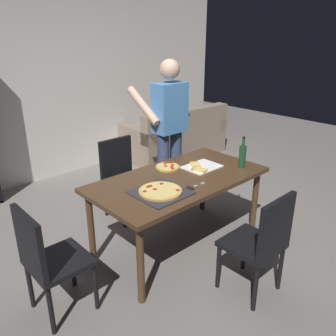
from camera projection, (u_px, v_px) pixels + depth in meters
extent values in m
plane|color=gray|center=(178.00, 245.00, 3.52)|extent=(12.00, 12.00, 0.00)
cube|color=silver|center=(47.00, 79.00, 4.78)|extent=(6.40, 0.10, 2.80)
cube|color=#4C331E|center=(179.00, 179.00, 3.25)|extent=(1.68, 0.88, 0.04)
cylinder|color=#4C331E|center=(141.00, 265.00, 2.66)|extent=(0.06, 0.06, 0.71)
cylinder|color=#4C331E|center=(255.00, 203.00, 3.62)|extent=(0.06, 0.06, 0.71)
cylinder|color=#4C331E|center=(91.00, 228.00, 3.15)|extent=(0.06, 0.06, 0.71)
cylinder|color=#4C331E|center=(203.00, 182.00, 4.11)|extent=(0.06, 0.06, 0.71)
cube|color=black|center=(252.00, 244.00, 2.79)|extent=(0.42, 0.42, 0.04)
cube|color=black|center=(276.00, 227.00, 2.57)|extent=(0.42, 0.04, 0.45)
cylinder|color=black|center=(244.00, 249.00, 3.11)|extent=(0.04, 0.04, 0.41)
cylinder|color=black|center=(218.00, 266.00, 2.88)|extent=(0.04, 0.04, 0.41)
cylinder|color=black|center=(280.00, 268.00, 2.86)|extent=(0.04, 0.04, 0.41)
cylinder|color=black|center=(255.00, 288.00, 2.63)|extent=(0.04, 0.04, 0.41)
cube|color=black|center=(127.00, 182.00, 3.93)|extent=(0.42, 0.42, 0.04)
cube|color=black|center=(116.00, 157.00, 3.97)|extent=(0.42, 0.04, 0.45)
cylinder|color=black|center=(124.00, 210.00, 3.78)|extent=(0.04, 0.04, 0.41)
cylinder|color=black|center=(149.00, 200.00, 4.01)|extent=(0.04, 0.04, 0.41)
cylinder|color=black|center=(106.00, 199.00, 4.02)|extent=(0.04, 0.04, 0.41)
cylinder|color=black|center=(131.00, 190.00, 4.25)|extent=(0.04, 0.04, 0.41)
cube|color=black|center=(59.00, 261.00, 2.58)|extent=(0.42, 0.42, 0.04)
cube|color=black|center=(29.00, 243.00, 2.37)|extent=(0.04, 0.42, 0.45)
cylinder|color=black|center=(96.00, 287.00, 2.65)|extent=(0.04, 0.04, 0.41)
cylinder|color=black|center=(72.00, 265.00, 2.90)|extent=(0.04, 0.04, 0.41)
cylinder|color=black|center=(51.00, 311.00, 2.42)|extent=(0.04, 0.04, 0.41)
cylinder|color=black|center=(30.00, 285.00, 2.67)|extent=(0.04, 0.04, 0.41)
cube|color=gray|center=(174.00, 143.00, 6.04)|extent=(1.75, 0.96, 0.40)
cube|color=gray|center=(187.00, 123.00, 5.65)|extent=(1.71, 0.32, 0.45)
cube|color=gray|center=(206.00, 120.00, 6.38)|extent=(0.22, 0.86, 0.20)
cube|color=gray|center=(137.00, 134.00, 5.48)|extent=(0.22, 0.86, 0.20)
cylinder|color=#38476B|center=(176.00, 168.00, 4.21)|extent=(0.14, 0.14, 0.95)
cylinder|color=#38476B|center=(163.00, 172.00, 4.08)|extent=(0.14, 0.14, 0.95)
cube|color=#4C8CD1|center=(170.00, 108.00, 3.87)|extent=(0.38, 0.22, 0.55)
sphere|color=#E0B293|center=(170.00, 69.00, 3.72)|extent=(0.22, 0.22, 0.22)
cylinder|color=#E0B293|center=(173.00, 100.00, 4.13)|extent=(0.09, 0.50, 0.39)
cylinder|color=#E0B293|center=(143.00, 106.00, 3.84)|extent=(0.09, 0.50, 0.39)
cube|color=#2D2D33|center=(160.00, 193.00, 2.92)|extent=(0.43, 0.43, 0.01)
cylinder|color=tan|center=(160.00, 191.00, 2.92)|extent=(0.37, 0.37, 0.02)
cylinder|color=#EACC6B|center=(160.00, 190.00, 2.92)|extent=(0.33, 0.33, 0.01)
cylinder|color=#B22819|center=(155.00, 189.00, 2.91)|extent=(0.04, 0.04, 0.00)
cylinder|color=#B22819|center=(148.00, 187.00, 2.96)|extent=(0.04, 0.04, 0.00)
cylinder|color=#B22819|center=(161.00, 184.00, 3.02)|extent=(0.04, 0.04, 0.00)
cylinder|color=#B22819|center=(150.00, 186.00, 2.98)|extent=(0.04, 0.04, 0.00)
cylinder|color=#B22819|center=(178.00, 190.00, 2.90)|extent=(0.04, 0.04, 0.00)
cylinder|color=#B22819|center=(145.00, 191.00, 2.88)|extent=(0.04, 0.04, 0.00)
cube|color=white|center=(202.00, 167.00, 3.48)|extent=(0.36, 0.28, 0.01)
cube|color=#EACC6B|center=(196.00, 165.00, 3.49)|extent=(0.15, 0.17, 0.02)
cube|color=tan|center=(194.00, 163.00, 3.54)|extent=(0.09, 0.07, 0.02)
cube|color=#EACC6B|center=(199.00, 170.00, 3.37)|extent=(0.13, 0.16, 0.02)
cube|color=tan|center=(194.00, 169.00, 3.39)|extent=(0.09, 0.05, 0.02)
cylinder|color=#194723|center=(242.00, 157.00, 3.45)|extent=(0.07, 0.07, 0.22)
cylinder|color=#194723|center=(244.00, 142.00, 3.39)|extent=(0.03, 0.03, 0.08)
cylinder|color=black|center=(244.00, 138.00, 3.37)|extent=(0.03, 0.03, 0.02)
cube|color=silver|center=(199.00, 185.00, 3.08)|extent=(0.12, 0.02, 0.01)
cube|color=silver|center=(199.00, 185.00, 3.08)|extent=(0.12, 0.03, 0.01)
torus|color=black|center=(189.00, 187.00, 3.02)|extent=(0.05, 0.05, 0.01)
torus|color=black|center=(192.00, 189.00, 2.99)|extent=(0.05, 0.05, 0.01)
cylinder|color=tan|center=(168.00, 167.00, 3.46)|extent=(0.24, 0.24, 0.02)
cylinder|color=#EACC6B|center=(168.00, 166.00, 3.46)|extent=(0.22, 0.22, 0.01)
cylinder|color=#B22819|center=(173.00, 168.00, 3.38)|extent=(0.04, 0.04, 0.00)
cylinder|color=#B22819|center=(165.00, 164.00, 3.50)|extent=(0.04, 0.04, 0.00)
cylinder|color=#B22819|center=(172.00, 165.00, 3.47)|extent=(0.04, 0.04, 0.00)
cylinder|color=#B22819|center=(172.00, 163.00, 3.53)|extent=(0.04, 0.04, 0.00)
cylinder|color=#B22819|center=(172.00, 167.00, 3.42)|extent=(0.04, 0.04, 0.00)
cylinder|color=#B22819|center=(166.00, 166.00, 3.44)|extent=(0.04, 0.04, 0.00)
cylinder|color=#B22819|center=(169.00, 162.00, 3.53)|extent=(0.04, 0.04, 0.00)
cylinder|color=#B22819|center=(166.00, 162.00, 3.54)|extent=(0.04, 0.04, 0.00)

